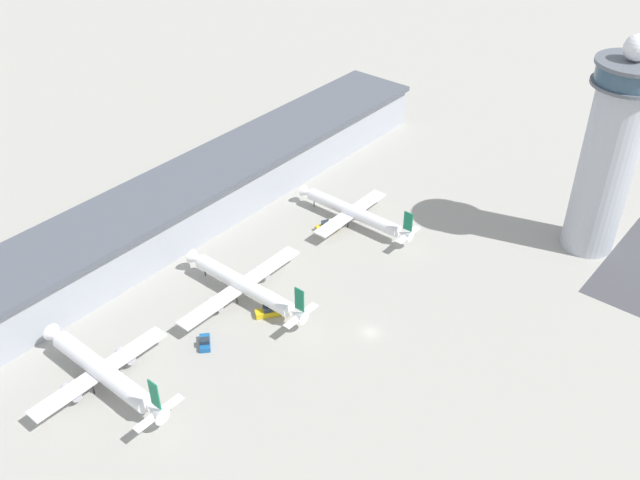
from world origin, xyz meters
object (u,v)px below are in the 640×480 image
object	(u,v)px
control_tower	(609,154)
service_truck_baggage	(205,343)
airplane_gate_bravo	(244,285)
airplane_gate_charlie	(354,212)
service_truck_fuel	(271,312)
service_truck_catering	(328,227)
airplane_gate_alpha	(103,371)

from	to	relation	value
control_tower	service_truck_baggage	world-z (taller)	control_tower
airplane_gate_bravo	airplane_gate_charlie	xyz separation A→B (m)	(45.45, -0.70, -0.26)
airplane_gate_bravo	service_truck_fuel	distance (m)	10.10
control_tower	service_truck_baggage	xyz separation A→B (m)	(-97.85, 53.69, -28.45)
service_truck_catering	service_truck_baggage	xyz separation A→B (m)	(-56.82, -8.21, -0.20)
airplane_gate_charlie	airplane_gate_alpha	bearing A→B (deg)	177.80
control_tower	service_truck_baggage	distance (m)	115.18
airplane_gate_alpha	service_truck_baggage	size ratio (longest dim) A/B	6.99
control_tower	service_truck_catering	xyz separation A→B (m)	(-41.03, 61.91, -28.25)
airplane_gate_charlie	service_truck_catering	size ratio (longest dim) A/B	5.29
airplane_gate_charlie	service_truck_baggage	distance (m)	64.28
service_truck_catering	airplane_gate_alpha	bearing A→B (deg)	-179.55
airplane_gate_bravo	airplane_gate_charlie	distance (m)	45.45
service_truck_baggage	service_truck_catering	bearing A→B (deg)	8.23
airplane_gate_charlie	service_truck_fuel	distance (m)	46.84
airplane_gate_charlie	service_truck_fuel	size ratio (longest dim) A/B	5.05
service_truck_catering	service_truck_fuel	bearing A→B (deg)	-161.67
airplane_gate_bravo	service_truck_fuel	xyz separation A→B (m)	(-0.45, -9.53, -3.31)
airplane_gate_bravo	service_truck_catering	size ratio (longest dim) A/B	5.41
airplane_gate_charlie	service_truck_baggage	world-z (taller)	airplane_gate_charlie
control_tower	airplane_gate_alpha	distance (m)	137.82
airplane_gate_alpha	service_truck_baggage	world-z (taller)	airplane_gate_alpha
airplane_gate_charlie	service_truck_baggage	bearing A→B (deg)	-176.22
control_tower	airplane_gate_bravo	world-z (taller)	control_tower
airplane_gate_bravo	airplane_gate_charlie	size ratio (longest dim) A/B	1.02
service_truck_catering	service_truck_fuel	xyz separation A→B (m)	(-38.67, -12.81, -0.03)
control_tower	service_truck_fuel	size ratio (longest dim) A/B	7.75
airplane_gate_charlie	service_truck_fuel	xyz separation A→B (m)	(-45.90, -8.83, -3.06)
airplane_gate_charlie	service_truck_baggage	xyz separation A→B (m)	(-64.06, -4.23, -3.22)
service_truck_catering	airplane_gate_charlie	bearing A→B (deg)	-28.84
control_tower	airplane_gate_bravo	size ratio (longest dim) A/B	1.50
airplane_gate_charlie	control_tower	bearing A→B (deg)	-59.74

